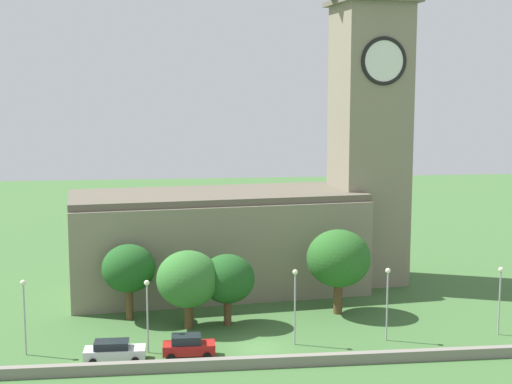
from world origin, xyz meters
TOP-DOWN VIEW (x-y plane):
  - ground_plane at (0.00, 15.00)m, footprint 200.00×200.00m
  - church at (3.26, 19.00)m, footprint 36.87×15.39m
  - quay_barrier at (0.00, -4.23)m, footprint 49.06×0.70m
  - car_white at (-11.54, -1.57)m, footprint 4.78×2.16m
  - car_red at (-5.74, -1.40)m, footprint 4.16×2.11m
  - streetlamp_west_end at (-18.66, 0.65)m, footprint 0.44×0.44m
  - streetlamp_west_mid at (-8.94, -0.01)m, footprint 0.44×0.44m
  - streetlamp_central at (3.15, 0.52)m, footprint 0.44×0.44m
  - streetlamp_east_mid at (11.04, 0.62)m, footprint 0.44×0.44m
  - streetlamp_east_end at (21.10, 0.93)m, footprint 0.44×0.44m
  - tree_riverside_west at (8.67, 8.59)m, footprint 6.01×6.01m
  - tree_by_tower at (-1.98, 6.38)m, footprint 4.89×4.89m
  - tree_riverside_east at (-10.84, 8.99)m, footprint 4.89×4.89m
  - tree_churchyard at (-5.52, 5.84)m, footprint 5.60×5.60m

SIDE VIEW (x-z plane):
  - ground_plane at x=0.00m, z-range 0.00..0.00m
  - quay_barrier at x=0.00m, z-range 0.00..0.85m
  - car_white at x=-11.54m, z-range 0.01..1.65m
  - car_red at x=-5.74m, z-range 0.01..1.83m
  - streetlamp_east_end at x=21.10m, z-range 1.10..7.11m
  - streetlamp_west_mid at x=-8.94m, z-range 1.10..7.13m
  - streetlamp_west_end at x=-18.66m, z-range 1.11..7.29m
  - tree_by_tower at x=-1.98m, z-range 1.00..7.48m
  - streetlamp_east_mid at x=11.04m, z-range 1.12..7.41m
  - streetlamp_central at x=3.15m, z-range 1.13..7.56m
  - tree_churchyard at x=-5.52m, z-range 0.96..7.97m
  - tree_riverside_east at x=-10.84m, z-range 1.28..8.34m
  - tree_riverside_west at x=8.67m, z-range 1.28..9.33m
  - church at x=3.26m, z-range -7.99..26.30m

